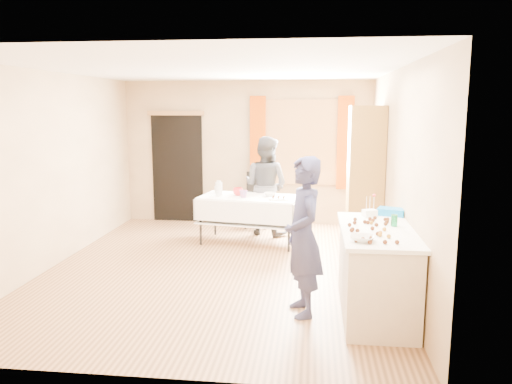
# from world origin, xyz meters

# --- Properties ---
(floor) EXTENTS (4.50, 5.50, 0.02)m
(floor) POSITION_xyz_m (0.00, 0.00, -0.01)
(floor) COLOR #9E7047
(floor) RESTS_ON ground
(ceiling) EXTENTS (4.50, 5.50, 0.02)m
(ceiling) POSITION_xyz_m (0.00, 0.00, 2.61)
(ceiling) COLOR white
(ceiling) RESTS_ON floor
(wall_back) EXTENTS (4.50, 0.02, 2.60)m
(wall_back) POSITION_xyz_m (0.00, 2.76, 1.30)
(wall_back) COLOR tan
(wall_back) RESTS_ON floor
(wall_front) EXTENTS (4.50, 0.02, 2.60)m
(wall_front) POSITION_xyz_m (0.00, -2.76, 1.30)
(wall_front) COLOR tan
(wall_front) RESTS_ON floor
(wall_left) EXTENTS (0.02, 5.50, 2.60)m
(wall_left) POSITION_xyz_m (-2.26, 0.00, 1.30)
(wall_left) COLOR tan
(wall_left) RESTS_ON floor
(wall_right) EXTENTS (0.02, 5.50, 2.60)m
(wall_right) POSITION_xyz_m (2.26, 0.00, 1.30)
(wall_right) COLOR tan
(wall_right) RESTS_ON floor
(window_frame) EXTENTS (1.32, 0.06, 1.52)m
(window_frame) POSITION_xyz_m (1.00, 2.72, 1.50)
(window_frame) COLOR olive
(window_frame) RESTS_ON wall_back
(window_pane) EXTENTS (1.20, 0.02, 1.40)m
(window_pane) POSITION_xyz_m (1.00, 2.71, 1.50)
(window_pane) COLOR white
(window_pane) RESTS_ON wall_back
(curtain_left) EXTENTS (0.28, 0.06, 1.65)m
(curtain_left) POSITION_xyz_m (0.22, 2.67, 1.50)
(curtain_left) COLOR #A23B04
(curtain_left) RESTS_ON wall_back
(curtain_right) EXTENTS (0.28, 0.06, 1.65)m
(curtain_right) POSITION_xyz_m (1.78, 2.67, 1.50)
(curtain_right) COLOR #A23B04
(curtain_right) RESTS_ON wall_back
(doorway) EXTENTS (0.95, 0.04, 2.00)m
(doorway) POSITION_xyz_m (-1.30, 2.73, 1.00)
(doorway) COLOR black
(doorway) RESTS_ON floor
(door_lintel) EXTENTS (1.05, 0.06, 0.08)m
(door_lintel) POSITION_xyz_m (-1.30, 2.70, 2.02)
(door_lintel) COLOR olive
(door_lintel) RESTS_ON wall_back
(cabinet) EXTENTS (0.50, 0.60, 2.15)m
(cabinet) POSITION_xyz_m (1.99, 1.12, 1.08)
(cabinet) COLOR olive
(cabinet) RESTS_ON floor
(counter) EXTENTS (0.74, 1.55, 0.91)m
(counter) POSITION_xyz_m (1.89, -1.25, 0.45)
(counter) COLOR beige
(counter) RESTS_ON floor
(party_table) EXTENTS (1.68, 1.05, 0.75)m
(party_table) POSITION_xyz_m (0.24, 1.32, 0.45)
(party_table) COLOR black
(party_table) RESTS_ON floor
(chair) EXTENTS (0.41, 0.41, 0.98)m
(chair) POSITION_xyz_m (0.23, 2.39, 0.29)
(chair) COLOR black
(chair) RESTS_ON floor
(girl) EXTENTS (0.82, 0.72, 1.65)m
(girl) POSITION_xyz_m (1.14, -1.34, 0.82)
(girl) COLOR #23244A
(girl) RESTS_ON floor
(woman) EXTENTS (1.28, 1.24, 1.65)m
(woman) POSITION_xyz_m (0.44, 1.92, 0.83)
(woman) COLOR black
(woman) RESTS_ON floor
(soda_can) EXTENTS (0.07, 0.07, 0.12)m
(soda_can) POSITION_xyz_m (2.07, -1.13, 0.97)
(soda_can) COLOR #15773E
(soda_can) RESTS_ON counter
(mixing_bowl) EXTENTS (0.34, 0.34, 0.06)m
(mixing_bowl) POSITION_xyz_m (1.69, -1.76, 0.94)
(mixing_bowl) COLOR white
(mixing_bowl) RESTS_ON counter
(foam_block) EXTENTS (0.18, 0.15, 0.08)m
(foam_block) POSITION_xyz_m (1.87, -0.69, 0.95)
(foam_block) COLOR white
(foam_block) RESTS_ON counter
(blue_basket) EXTENTS (0.35, 0.29, 0.08)m
(blue_basket) POSITION_xyz_m (2.13, -0.58, 0.95)
(blue_basket) COLOR #0D75C6
(blue_basket) RESTS_ON counter
(pitcher) EXTENTS (0.11, 0.11, 0.22)m
(pitcher) POSITION_xyz_m (-0.24, 1.28, 0.86)
(pitcher) COLOR silver
(pitcher) RESTS_ON party_table
(cup_red) EXTENTS (0.22, 0.22, 0.12)m
(cup_red) POSITION_xyz_m (0.05, 1.38, 0.81)
(cup_red) COLOR red
(cup_red) RESTS_ON party_table
(cup_rainbow) EXTENTS (0.16, 0.16, 0.12)m
(cup_rainbow) POSITION_xyz_m (0.16, 1.20, 0.81)
(cup_rainbow) COLOR red
(cup_rainbow) RESTS_ON party_table
(small_bowl) EXTENTS (0.19, 0.19, 0.06)m
(small_bowl) POSITION_xyz_m (0.56, 1.36, 0.78)
(small_bowl) COLOR white
(small_bowl) RESTS_ON party_table
(pastry_tray) EXTENTS (0.31, 0.25, 0.02)m
(pastry_tray) POSITION_xyz_m (0.71, 1.11, 0.76)
(pastry_tray) COLOR white
(pastry_tray) RESTS_ON party_table
(bottle) EXTENTS (0.13, 0.13, 0.16)m
(bottle) POSITION_xyz_m (-0.32, 1.60, 0.83)
(bottle) COLOR white
(bottle) RESTS_ON party_table
(cake_balls) EXTENTS (0.51, 1.07, 0.04)m
(cake_balls) POSITION_xyz_m (1.83, -1.32, 0.93)
(cake_balls) COLOR #3F2314
(cake_balls) RESTS_ON counter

